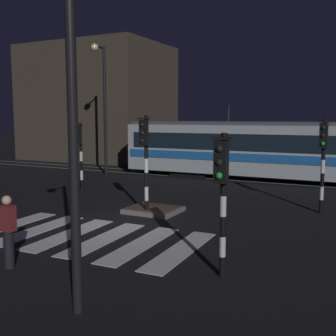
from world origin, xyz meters
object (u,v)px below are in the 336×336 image
Objects in this scene: traffic_light_corner_near_right at (222,184)px; traffic_light_median_centre at (145,150)px; street_lamp_near_kerb at (61,72)px; tram at (273,149)px; street_lamp_trackside_left at (102,95)px; pedestrian_waiting_at_kerb at (8,231)px; traffic_light_corner_far_right at (323,151)px; traffic_light_corner_far_left at (80,146)px.

traffic_light_median_centre is at bearing 135.39° from traffic_light_corner_near_right.
street_lamp_near_kerb is 0.38× the size of tram.
tram reaches higher than traffic_light_corner_near_right.
street_lamp_trackside_left is at bearing 123.74° from street_lamp_near_kerb.
street_lamp_trackside_left is at bearing -166.58° from tram.
street_lamp_trackside_left reaches higher than traffic_light_median_centre.
pedestrian_waiting_at_kerb is at bearing 155.33° from street_lamp_near_kerb.
traffic_light_median_centre is at bearing -102.23° from tram.
street_lamp_near_kerb reaches higher than pedestrian_waiting_at_kerb.
traffic_light_corner_near_right is 0.92× the size of traffic_light_corner_far_right.
pedestrian_waiting_at_kerb is at bearing -160.32° from traffic_light_corner_near_right.
street_lamp_trackside_left is (-1.95, 4.61, 2.68)m from traffic_light_corner_far_left.
traffic_light_corner_far_right is at bearing -19.85° from street_lamp_trackside_left.
street_lamp_trackside_left reaches higher than traffic_light_corner_near_right.
traffic_light_corner_near_right is at bearing 19.68° from pedestrian_waiting_at_kerb.
traffic_light_corner_near_right reaches higher than pedestrian_waiting_at_kerb.
traffic_light_median_centre is at bearing -151.01° from traffic_light_corner_far_right.
street_lamp_trackside_left reaches higher than traffic_light_corner_far_right.
traffic_light_corner_far_right is at bearing -64.03° from tram.
street_lamp_trackside_left is (-7.40, 7.77, 2.46)m from traffic_light_median_centre.
traffic_light_corner_far_right is 0.52× the size of street_lamp_near_kerb.
traffic_light_corner_far_right is 1.07× the size of traffic_light_corner_far_left.
traffic_light_corner_far_left is at bearing 127.81° from street_lamp_near_kerb.
traffic_light_median_centre reaches higher than traffic_light_corner_near_right.
tram reaches higher than traffic_light_corner_far_right.
street_lamp_near_kerb is 3.85× the size of pedestrian_waiting_at_kerb.
traffic_light_corner_near_right is 17.18m from street_lamp_trackside_left.
street_lamp_trackside_left is at bearing 160.15° from traffic_light_corner_far_right.
tram is 16.28m from pedestrian_waiting_at_kerb.
street_lamp_near_kerb is at bearing -120.44° from traffic_light_corner_near_right.
traffic_light_corner_near_right is at bearing -81.12° from tram.
traffic_light_corner_near_right is at bearing -45.74° from street_lamp_trackside_left.
street_lamp_trackside_left is (-12.98, 4.69, 2.53)m from traffic_light_corner_far_right.
street_lamp_near_kerb is (-2.88, -10.43, 1.95)m from traffic_light_corner_far_right.
traffic_light_corner_near_right is at bearing -98.70° from traffic_light_corner_far_right.
traffic_light_corner_far_right is at bearing 57.74° from pedestrian_waiting_at_kerb.
traffic_light_median_centre is 0.54× the size of street_lamp_near_kerb.
traffic_light_corner_far_left is (-9.89, 7.53, 0.04)m from traffic_light_corner_near_right.
street_lamp_near_kerb is at bearing -69.86° from traffic_light_median_centre.
traffic_light_corner_far_right is at bearing 74.54° from street_lamp_near_kerb.
traffic_light_corner_far_right is 6.37m from traffic_light_median_centre.
tram reaches higher than traffic_light_median_centre.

